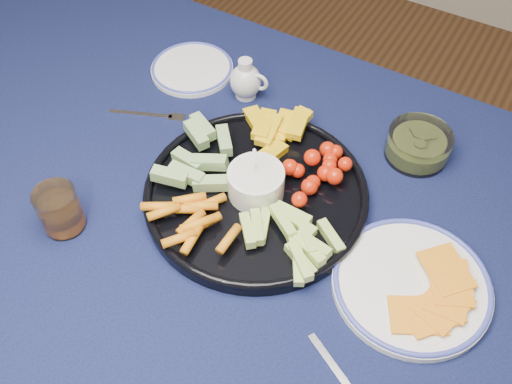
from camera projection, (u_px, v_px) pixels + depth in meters
The scene contains 8 objects.
dining_table at pixel (190, 233), 1.08m from camera, with size 1.67×1.07×0.75m.
crudite_platter at pixel (254, 190), 1.00m from camera, with size 0.40×0.40×0.13m.
creamer_pitcher at pixel (246, 81), 1.16m from camera, with size 0.08×0.06×0.09m.
pickle_bowl at pixel (418, 146), 1.07m from camera, with size 0.12×0.12×0.06m.
cheese_plate at pixel (412, 283), 0.89m from camera, with size 0.25×0.25×0.03m.
juice_tumbler at pixel (60, 212), 0.95m from camera, with size 0.07×0.07×0.08m.
fork_left at pixel (153, 115), 1.15m from camera, with size 0.15×0.07×0.00m.
side_plate_extra at pixel (192, 68), 1.24m from camera, with size 0.18×0.18×0.01m.
Camera 1 is at (0.42, -0.47, 1.54)m, focal length 40.00 mm.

